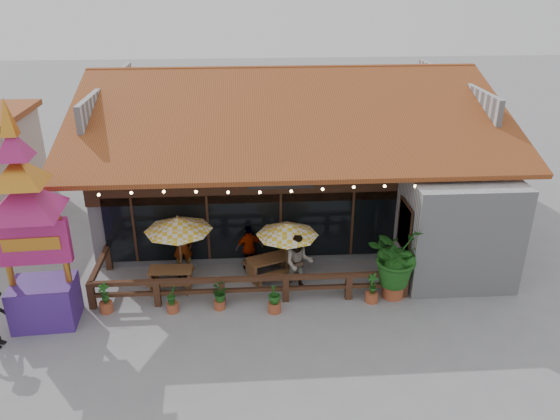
{
  "coord_description": "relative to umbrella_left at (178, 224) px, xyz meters",
  "views": [
    {
      "loc": [
        -1.66,
        -15.09,
        9.69
      ],
      "look_at": [
        -0.55,
        1.5,
        2.26
      ],
      "focal_mm": 35.0,
      "sensor_mm": 36.0,
      "label": 1
    }
  ],
  "objects": [
    {
      "name": "picnic_table_left",
      "position": [
        -0.31,
        -0.45,
        -1.62
      ],
      "size": [
        1.45,
        1.26,
        0.68
      ],
      "color": "brown",
      "rests_on": "ground"
    },
    {
      "name": "patio_railing",
      "position": [
        1.64,
        -1.28,
        -1.46
      ],
      "size": [
        10.0,
        2.6,
        0.92
      ],
      "color": "#48281A",
      "rests_on": "ground"
    },
    {
      "name": "planter_a",
      "position": [
        -2.14,
        -1.74,
        -1.65
      ],
      "size": [
        0.41,
        0.41,
        1.0
      ],
      "color": "#994629",
      "rests_on": "ground"
    },
    {
      "name": "umbrella_right",
      "position": [
        3.53,
        -0.29,
        -0.16
      ],
      "size": [
        2.23,
        2.23,
        2.19
      ],
      "color": "brown",
      "rests_on": "ground"
    },
    {
      "name": "planter_e",
      "position": [
        6.09,
        -1.74,
        -1.65
      ],
      "size": [
        0.41,
        0.43,
        1.0
      ],
      "color": "#994629",
      "rests_on": "ground"
    },
    {
      "name": "umbrella_left",
      "position": [
        0.0,
        0.0,
        0.0
      ],
      "size": [
        2.39,
        2.39,
        2.38
      ],
      "color": "brown",
      "rests_on": "ground"
    },
    {
      "name": "picnic_table_right",
      "position": [
        2.99,
        -0.02,
        -1.57
      ],
      "size": [
        1.94,
        1.82,
        0.75
      ],
      "color": "brown",
      "rests_on": "ground"
    },
    {
      "name": "diner_c",
      "position": [
        2.28,
        0.55,
        -1.25
      ],
      "size": [
        1.03,
        0.6,
        1.66
      ],
      "primitive_type": "imported",
      "rotation": [
        0.0,
        0.0,
        3.35
      ],
      "color": "#3C2013",
      "rests_on": "ground"
    },
    {
      "name": "restaurant_building",
      "position": [
        4.15,
        5.6,
        0.13
      ],
      "size": [
        15.5,
        14.73,
        6.09
      ],
      "color": "#B8B8BD",
      "rests_on": "ground"
    },
    {
      "name": "planter_c",
      "position": [
        1.31,
        -1.8,
        -1.59
      ],
      "size": [
        0.69,
        0.67,
        0.86
      ],
      "color": "#994629",
      "rests_on": "ground"
    },
    {
      "name": "diner_b",
      "position": [
        3.86,
        -0.81,
        -1.11
      ],
      "size": [
        0.97,
        0.77,
        1.93
      ],
      "primitive_type": "imported",
      "rotation": [
        0.0,
        0.0,
        -0.05
      ],
      "color": "#3C2013",
      "rests_on": "ground"
    },
    {
      "name": "thai_sign_tower",
      "position": [
        -3.76,
        -2.14,
        1.75
      ],
      "size": [
        2.83,
        2.83,
        7.24
      ],
      "color": "#42217C",
      "rests_on": "ground"
    },
    {
      "name": "planter_d",
      "position": [
        3.0,
        -2.09,
        -1.6
      ],
      "size": [
        0.53,
        0.53,
        0.98
      ],
      "color": "#994629",
      "rests_on": "ground"
    },
    {
      "name": "ground",
      "position": [
        3.89,
        -1.01,
        -2.07
      ],
      "size": [
        100.0,
        100.0,
        0.0
      ],
      "primitive_type": "plane",
      "color": "gray",
      "rests_on": "ground"
    },
    {
      "name": "planter_b",
      "position": [
        -0.11,
        -1.88,
        -1.67
      ],
      "size": [
        0.39,
        0.42,
        0.9
      ],
      "color": "#994629",
      "rests_on": "ground"
    },
    {
      "name": "tropical_plant",
      "position": [
        6.84,
        -1.48,
        -0.64
      ],
      "size": [
        2.39,
        2.41,
        2.52
      ],
      "color": "#994629",
      "rests_on": "ground"
    },
    {
      "name": "diner_a",
      "position": [
        -0.0,
        0.63,
        -1.15
      ],
      "size": [
        0.74,
        0.55,
        1.84
      ],
      "primitive_type": "imported",
      "rotation": [
        0.0,
        0.0,
        3.32
      ],
      "color": "#3C2013",
      "rests_on": "ground"
    }
  ]
}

